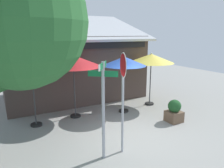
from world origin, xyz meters
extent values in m
cube|color=gray|center=(0.00, 0.00, -0.05)|extent=(28.00, 28.00, 0.10)
cube|color=#473833|center=(-0.20, 5.65, 1.70)|extent=(7.20, 4.29, 3.40)
cube|color=#B7BABF|center=(-0.20, 5.50, 3.90)|extent=(7.70, 4.82, 1.53)
cube|color=black|center=(-0.20, 3.45, 3.05)|extent=(6.60, 0.16, 0.44)
cylinder|color=#A8AAB2|center=(-1.49, -0.94, 1.40)|extent=(0.09, 0.09, 2.80)
cube|color=#116B38|center=(-1.49, -0.94, 2.70)|extent=(0.53, 0.67, 0.16)
cube|color=#116B38|center=(-1.49, -0.94, 2.48)|extent=(0.67, 0.53, 0.16)
cube|color=white|center=(-1.76, -1.29, 2.70)|extent=(0.06, 0.07, 0.16)
cylinder|color=#A8AAB2|center=(-0.85, -0.92, 1.18)|extent=(0.07, 0.07, 2.36)
cylinder|color=white|center=(-0.85, -0.92, 2.66)|extent=(0.22, 0.69, 0.71)
cylinder|color=red|center=(-0.85, -0.92, 2.66)|extent=(0.22, 0.64, 0.66)
cylinder|color=black|center=(-2.83, 2.32, 0.04)|extent=(0.44, 0.44, 0.08)
cylinder|color=#333335|center=(-2.83, 2.32, 1.18)|extent=(0.05, 0.05, 2.36)
cone|color=#2D99BC|center=(-2.83, 2.32, 2.54)|extent=(2.32, 2.32, 0.47)
sphere|color=silver|center=(-2.83, 2.32, 2.81)|extent=(0.08, 0.08, 0.08)
cylinder|color=black|center=(-1.17, 2.47, 0.04)|extent=(0.44, 0.44, 0.08)
cylinder|color=#333335|center=(-1.17, 2.47, 1.12)|extent=(0.05, 0.05, 2.25)
cone|color=#B21E23|center=(-1.17, 2.47, 2.43)|extent=(2.33, 2.33, 0.47)
sphere|color=silver|center=(-1.17, 2.47, 2.70)|extent=(0.08, 0.08, 0.08)
cylinder|color=black|center=(1.00, 2.02, 0.04)|extent=(0.44, 0.44, 0.08)
cylinder|color=#333335|center=(1.00, 2.02, 1.10)|extent=(0.05, 0.05, 2.19)
cone|color=#2D56B7|center=(1.00, 2.02, 2.34)|extent=(1.92, 1.92, 0.40)
sphere|color=silver|center=(1.00, 2.02, 2.57)|extent=(0.08, 0.08, 0.08)
cylinder|color=black|center=(2.70, 2.31, 0.04)|extent=(0.44, 0.44, 0.08)
cylinder|color=#333335|center=(2.70, 2.31, 1.09)|extent=(0.05, 0.05, 2.18)
cone|color=#EAD14C|center=(2.70, 2.31, 2.35)|extent=(2.20, 2.20, 0.43)
sphere|color=silver|center=(2.70, 2.31, 2.60)|extent=(0.08, 0.08, 0.08)
sphere|color=#28602D|center=(-3.37, -0.36, 3.81)|extent=(3.26, 3.26, 3.26)
cube|color=brown|center=(2.21, 0.07, 0.22)|extent=(0.58, 0.58, 0.44)
sphere|color=#1E4C23|center=(2.21, 0.07, 0.66)|extent=(0.53, 0.53, 0.53)
camera|label=1|loc=(-3.97, -6.06, 3.53)|focal=34.81mm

